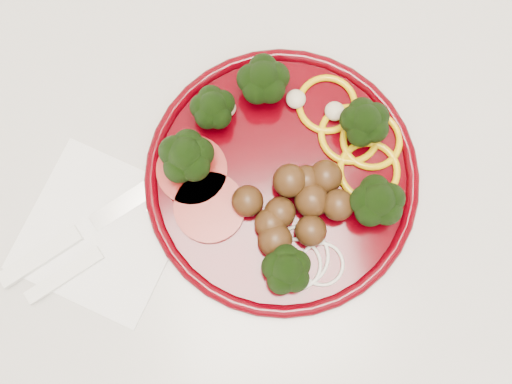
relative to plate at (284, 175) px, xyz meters
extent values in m
cube|color=silver|center=(0.05, 0.00, -0.49)|extent=(2.40, 0.60, 0.87)
cube|color=beige|center=(0.05, 0.00, -0.04)|extent=(2.40, 0.60, 0.03)
cylinder|color=#460006|center=(0.00, 0.00, -0.01)|extent=(0.29, 0.29, 0.01)
torus|color=#460006|center=(0.00, 0.00, -0.01)|extent=(0.29, 0.29, 0.01)
sphere|color=#4B2D12|center=(-0.04, -0.02, 0.01)|extent=(0.03, 0.03, 0.03)
sphere|color=#4B2D12|center=(0.02, -0.03, 0.01)|extent=(0.03, 0.03, 0.03)
sphere|color=#4B2D12|center=(-0.02, -0.07, 0.01)|extent=(0.03, 0.03, 0.03)
sphere|color=#4B2D12|center=(0.00, -0.01, 0.01)|extent=(0.03, 0.03, 0.03)
sphere|color=#4B2D12|center=(0.05, -0.05, 0.01)|extent=(0.03, 0.03, 0.03)
sphere|color=#4B2D12|center=(-0.01, -0.04, 0.01)|extent=(0.03, 0.03, 0.03)
sphere|color=#4B2D12|center=(0.01, -0.06, 0.01)|extent=(0.03, 0.03, 0.03)
sphere|color=#4B2D12|center=(0.04, -0.01, 0.01)|extent=(0.03, 0.03, 0.03)
sphere|color=#4B2D12|center=(0.02, -0.01, 0.01)|extent=(0.03, 0.03, 0.03)
sphere|color=#4B2D12|center=(-0.03, -0.05, 0.01)|extent=(0.03, 0.03, 0.03)
torus|color=#DEAC08|center=(0.08, 0.03, -0.01)|extent=(0.07, 0.07, 0.01)
torus|color=#DEAC08|center=(0.09, -0.01, -0.01)|extent=(0.07, 0.07, 0.01)
torus|color=#DEAC08|center=(0.06, 0.07, -0.01)|extent=(0.07, 0.07, 0.01)
torus|color=#DEAC08|center=(0.10, 0.02, -0.01)|extent=(0.07, 0.07, 0.01)
cylinder|color=#720A07|center=(-0.09, 0.03, 0.00)|extent=(0.07, 0.07, 0.01)
cylinder|color=#720A07|center=(-0.08, -0.02, 0.00)|extent=(0.07, 0.07, 0.01)
torus|color=beige|center=(-0.01, -0.09, -0.01)|extent=(0.06, 0.06, 0.00)
torus|color=beige|center=(0.02, -0.10, -0.01)|extent=(0.05, 0.05, 0.00)
torus|color=beige|center=(0.00, -0.09, -0.01)|extent=(0.06, 0.06, 0.00)
ellipsoid|color=#C6B793|center=(0.03, 0.08, 0.00)|extent=(0.02, 0.02, 0.01)
ellipsoid|color=#C6B793|center=(-0.04, 0.08, 0.00)|extent=(0.02, 0.02, 0.01)
ellipsoid|color=#C6B793|center=(0.07, 0.06, 0.00)|extent=(0.02, 0.02, 0.01)
cube|color=white|center=(-0.20, -0.02, -0.02)|extent=(0.21, 0.21, 0.00)
cube|color=silver|center=(-0.15, 0.02, -0.01)|extent=(0.12, 0.06, 0.00)
cube|color=white|center=(-0.26, -0.03, -0.01)|extent=(0.09, 0.05, 0.01)
cube|color=white|center=(-0.24, -0.05, -0.01)|extent=(0.09, 0.04, 0.01)
cube|color=silver|center=(-0.13, -0.01, -0.01)|extent=(0.03, 0.03, 0.00)
cube|color=silver|center=(-0.10, -0.01, -0.02)|extent=(0.03, 0.01, 0.00)
cube|color=silver|center=(-0.11, 0.00, -0.02)|extent=(0.03, 0.01, 0.00)
cube|color=silver|center=(-0.11, 0.00, -0.02)|extent=(0.03, 0.01, 0.00)
cube|color=silver|center=(-0.11, 0.01, -0.02)|extent=(0.03, 0.01, 0.00)
camera|label=1|loc=(-0.06, -0.14, 0.65)|focal=45.00mm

